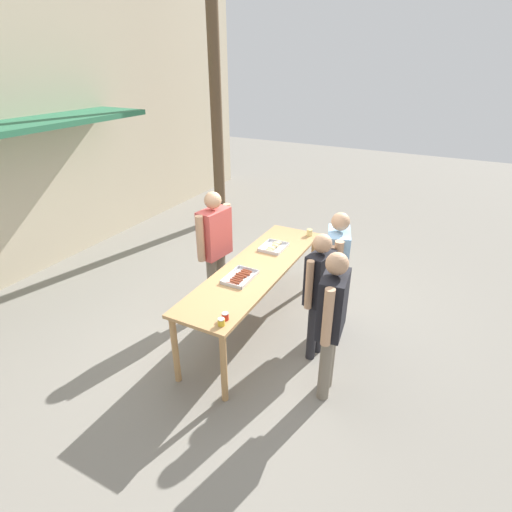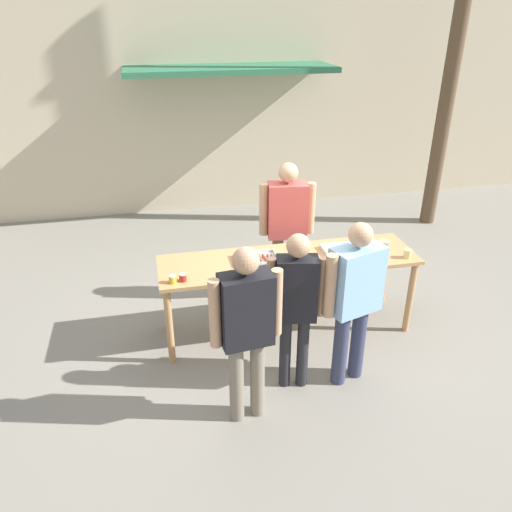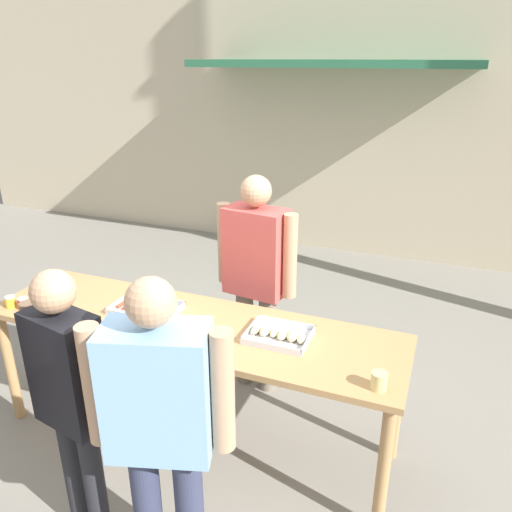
# 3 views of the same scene
# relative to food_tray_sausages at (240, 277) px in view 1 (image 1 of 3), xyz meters

# --- Properties ---
(ground_plane) EXTENTS (24.00, 24.00, 0.00)m
(ground_plane) POSITION_rel_food_tray_sausages_xyz_m (0.34, -0.03, -0.91)
(ground_plane) COLOR gray
(building_facade_back) EXTENTS (12.00, 1.11, 4.50)m
(building_facade_back) POSITION_rel_food_tray_sausages_xyz_m (0.34, 3.95, 1.34)
(building_facade_back) COLOR beige
(building_facade_back) RESTS_ON ground
(serving_table) EXTENTS (2.73, 0.74, 0.90)m
(serving_table) POSITION_rel_food_tray_sausages_xyz_m (0.34, -0.03, -0.11)
(serving_table) COLOR tan
(serving_table) RESTS_ON ground
(food_tray_sausages) EXTENTS (0.44, 0.29, 0.04)m
(food_tray_sausages) POSITION_rel_food_tray_sausages_xyz_m (0.00, 0.00, 0.00)
(food_tray_sausages) COLOR silver
(food_tray_sausages) RESTS_ON serving_table
(food_tray_buns) EXTENTS (0.38, 0.31, 0.06)m
(food_tray_buns) POSITION_rel_food_tray_sausages_xyz_m (0.93, -0.00, 0.01)
(food_tray_buns) COLOR silver
(food_tray_buns) RESTS_ON serving_table
(condiment_jar_mustard) EXTENTS (0.07, 0.07, 0.08)m
(condiment_jar_mustard) POSITION_rel_food_tray_sausages_xyz_m (-0.88, -0.29, 0.02)
(condiment_jar_mustard) COLOR gold
(condiment_jar_mustard) RESTS_ON serving_table
(condiment_jar_ketchup) EXTENTS (0.07, 0.07, 0.08)m
(condiment_jar_ketchup) POSITION_rel_food_tray_sausages_xyz_m (-0.78, -0.27, 0.02)
(condiment_jar_ketchup) COLOR #B22319
(condiment_jar_ketchup) RESTS_ON serving_table
(beer_cup) EXTENTS (0.08, 0.08, 0.10)m
(beer_cup) POSITION_rel_food_tray_sausages_xyz_m (1.57, -0.28, 0.03)
(beer_cup) COLOR #DBC67A
(beer_cup) RESTS_ON serving_table
(person_server_behind_table) EXTENTS (0.64, 0.30, 1.71)m
(person_server_behind_table) POSITION_rel_food_tray_sausages_xyz_m (0.52, 0.68, 0.10)
(person_server_behind_table) COLOR #756B5B
(person_server_behind_table) RESTS_ON ground
(person_customer_holding_hotdog) EXTENTS (0.61, 0.28, 1.66)m
(person_customer_holding_hotdog) POSITION_rel_food_tray_sausages_xyz_m (-0.35, -1.23, 0.08)
(person_customer_holding_hotdog) COLOR #756B5B
(person_customer_holding_hotdog) RESTS_ON ground
(person_customer_with_cup) EXTENTS (0.65, 0.38, 1.65)m
(person_customer_with_cup) POSITION_rel_food_tray_sausages_xyz_m (0.70, -0.95, 0.06)
(person_customer_with_cup) COLOR #333851
(person_customer_with_cup) RESTS_ON ground
(person_customer_waiting_in_line) EXTENTS (0.52, 0.27, 1.59)m
(person_customer_waiting_in_line) POSITION_rel_food_tray_sausages_xyz_m (0.16, -0.92, 0.04)
(person_customer_waiting_in_line) COLOR #232328
(person_customer_waiting_in_line) RESTS_ON ground
(utility_pole) EXTENTS (1.10, 0.23, 6.87)m
(utility_pole) POSITION_rel_food_tray_sausages_xyz_m (3.50, 2.49, 2.60)
(utility_pole) COLOR brown
(utility_pole) RESTS_ON ground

